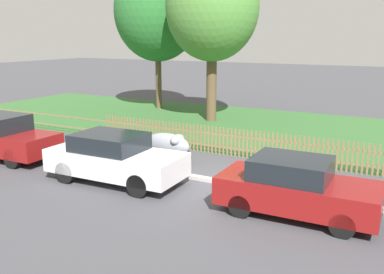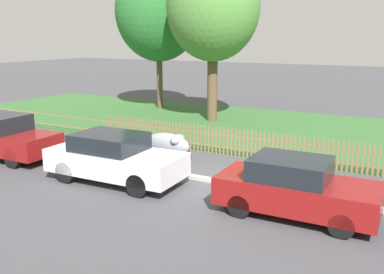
{
  "view_description": "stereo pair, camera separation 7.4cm",
  "coord_description": "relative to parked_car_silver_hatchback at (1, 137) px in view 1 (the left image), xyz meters",
  "views": [
    {
      "loc": [
        5.75,
        -11.35,
        4.42
      ],
      "look_at": [
        -0.99,
        1.11,
        1.1
      ],
      "focal_mm": 40.0,
      "sensor_mm": 36.0,
      "label": 1
    },
    {
      "loc": [
        5.81,
        -11.31,
        4.42
      ],
      "look_at": [
        -0.99,
        1.11,
        1.1
      ],
      "focal_mm": 40.0,
      "sensor_mm": 36.0,
      "label": 2
    }
  ],
  "objects": [
    {
      "name": "tree_nearest_kerb",
      "position": [
        -1.04,
        12.43,
        5.11
      ],
      "size": [
        5.24,
        5.24,
        8.95
      ],
      "color": "brown",
      "rests_on": "ground"
    },
    {
      "name": "park_fence",
      "position": [
        7.85,
        4.3,
        -0.28
      ],
      "size": [
        38.74,
        0.05,
        1.07
      ],
      "color": "olive",
      "rests_on": "ground"
    },
    {
      "name": "ground_plane",
      "position": [
        7.85,
        1.13,
        -0.81
      ],
      "size": [
        120.0,
        120.0,
        0.0
      ],
      "primitive_type": "plane",
      "color": "#424247"
    },
    {
      "name": "covered_motorcycle",
      "position": [
        5.78,
        2.45,
        -0.16
      ],
      "size": [
        1.93,
        0.73,
        1.07
      ],
      "rotation": [
        0.0,
        0.0,
        0.0
      ],
      "color": "black",
      "rests_on": "ground"
    },
    {
      "name": "parked_car_black_saloon",
      "position": [
        5.42,
        -0.16,
        -0.04
      ],
      "size": [
        4.37,
        1.91,
        1.52
      ],
      "rotation": [
        0.0,
        0.0,
        0.03
      ],
      "color": "silver",
      "rests_on": "ground"
    },
    {
      "name": "parked_car_navy_estate",
      "position": [
        11.06,
        -0.04,
        -0.07
      ],
      "size": [
        3.98,
        1.79,
        1.49
      ],
      "rotation": [
        0.0,
        0.0,
        0.02
      ],
      "color": "maroon",
      "rests_on": "ground"
    },
    {
      "name": "tree_behind_motorcycle",
      "position": [
        3.68,
        10.29,
        5.06
      ],
      "size": [
        4.8,
        4.8,
        8.68
      ],
      "color": "brown",
      "rests_on": "ground"
    },
    {
      "name": "parked_car_silver_hatchback",
      "position": [
        0.0,
        0.0,
        0.0
      ],
      "size": [
        4.45,
        1.84,
        1.62
      ],
      "rotation": [
        0.0,
        0.0,
        0.02
      ],
      "color": "maroon",
      "rests_on": "ground"
    },
    {
      "name": "kerb_stone",
      "position": [
        7.85,
        1.23,
        -0.75
      ],
      "size": [
        38.74,
        0.2,
        0.12
      ],
      "primitive_type": "cube",
      "color": "#B2ADA3",
      "rests_on": "ground"
    },
    {
      "name": "grass_strip",
      "position": [
        7.85,
        9.74,
        -0.81
      ],
      "size": [
        38.74,
        10.9,
        0.01
      ],
      "primitive_type": "cube",
      "color": "#33602D",
      "rests_on": "ground"
    }
  ]
}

